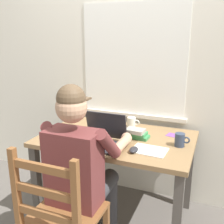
# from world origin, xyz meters

# --- Properties ---
(ground_plane) EXTENTS (8.00, 8.00, 0.00)m
(ground_plane) POSITION_xyz_m (0.00, 0.00, 0.00)
(ground_plane) COLOR #56514C
(back_wall) EXTENTS (6.00, 0.08, 2.60)m
(back_wall) POSITION_xyz_m (-0.00, 0.47, 1.30)
(back_wall) COLOR silver
(back_wall) RESTS_ON ground
(desk) EXTENTS (1.22, 0.79, 0.74)m
(desk) POSITION_xyz_m (0.00, 0.00, 0.63)
(desk) COLOR olive
(desk) RESTS_ON ground
(seated_person) EXTENTS (0.50, 0.60, 1.26)m
(seated_person) POSITION_xyz_m (-0.07, -0.47, 0.70)
(seated_person) COLOR brown
(seated_person) RESTS_ON ground
(wooden_chair) EXTENTS (0.42, 0.42, 0.95)m
(wooden_chair) POSITION_xyz_m (-0.07, -0.75, 0.47)
(wooden_chair) COLOR brown
(wooden_chair) RESTS_ON ground
(laptop) EXTENTS (0.33, 0.29, 0.23)m
(laptop) POSITION_xyz_m (-0.05, -0.18, 0.79)
(laptop) COLOR #232328
(laptop) RESTS_ON desk
(computer_mouse) EXTENTS (0.06, 0.10, 0.03)m
(computer_mouse) POSITION_xyz_m (0.22, -0.23, 0.75)
(computer_mouse) COLOR #232328
(computer_mouse) RESTS_ON desk
(coffee_mug_white) EXTENTS (0.11, 0.08, 0.09)m
(coffee_mug_white) POSITION_xyz_m (0.04, 0.26, 0.78)
(coffee_mug_white) COLOR silver
(coffee_mug_white) RESTS_ON desk
(coffee_mug_dark) EXTENTS (0.11, 0.07, 0.10)m
(coffee_mug_dark) POSITION_xyz_m (0.50, -0.01, 0.79)
(coffee_mug_dark) COLOR #2D384C
(coffee_mug_dark) RESTS_ON desk
(book_stack_main) EXTENTS (0.19, 0.14, 0.08)m
(book_stack_main) POSITION_xyz_m (0.16, 0.03, 0.78)
(book_stack_main) COLOR #38844C
(book_stack_main) RESTS_ON desk
(paper_pile_near_laptop) EXTENTS (0.25, 0.19, 0.01)m
(paper_pile_near_laptop) POSITION_xyz_m (0.32, -0.17, 0.74)
(paper_pile_near_laptop) COLOR silver
(paper_pile_near_laptop) RESTS_ON desk
(landscape_photo_print) EXTENTS (0.15, 0.11, 0.00)m
(landscape_photo_print) POSITION_xyz_m (0.44, 0.20, 0.74)
(landscape_photo_print) COLOR #7A4293
(landscape_photo_print) RESTS_ON desk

